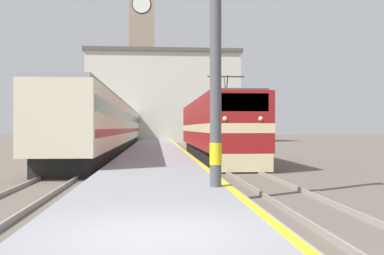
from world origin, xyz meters
The scene contains 9 objects.
ground_plane centered at (0.00, 30.00, 0.00)m, with size 200.00×200.00×0.00m, color #60564C.
platform centered at (0.00, 25.00, 0.22)m, with size 4.29×140.00×0.44m.
rail_track_near centered at (3.84, 25.00, 0.03)m, with size 2.83×140.00×0.16m.
rail_track_far centered at (-3.77, 25.00, 0.03)m, with size 2.83×140.00×0.16m.
locomotive_train centered at (3.84, 22.14, 1.99)m, with size 2.92×19.10×4.87m.
passenger_train centered at (-3.77, 35.00, 2.22)m, with size 2.92×49.69×4.14m.
catenary_mast centered at (1.70, 5.35, 4.38)m, with size 2.51×0.33×8.05m.
clock_tower centered at (-2.37, 71.68, 15.78)m, with size 5.30×5.30×29.78m.
station_building centered at (1.12, 58.76, 6.58)m, with size 22.10×8.34×13.11m.
Camera 1 is at (0.01, -6.82, 2.05)m, focal length 42.00 mm.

